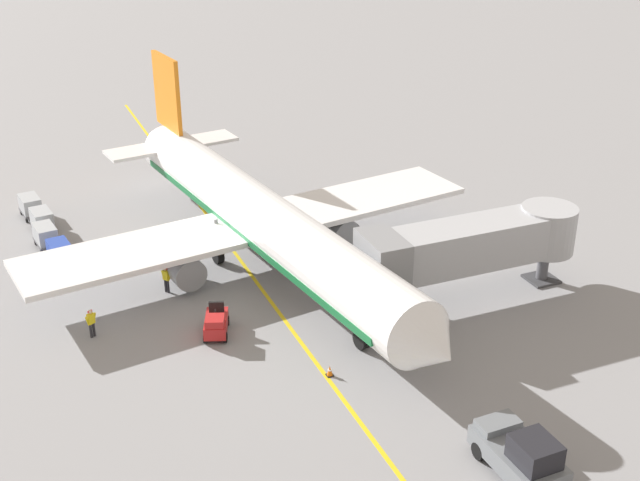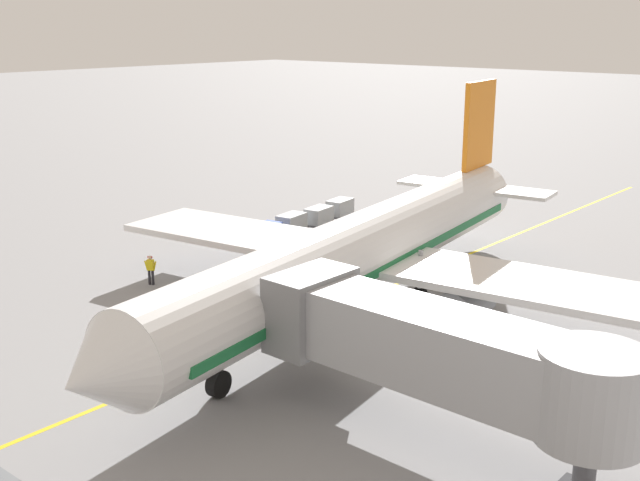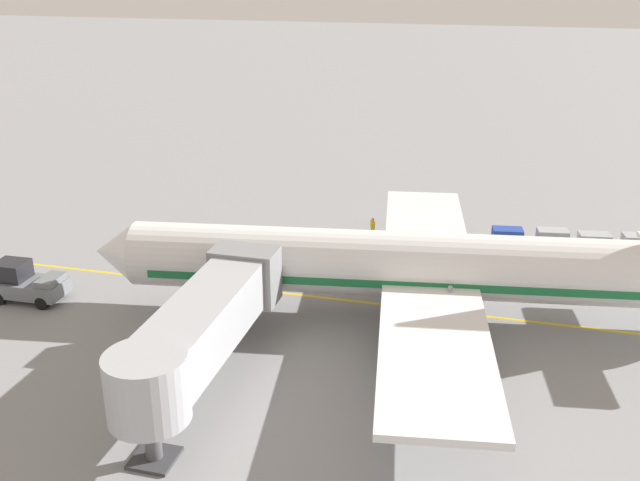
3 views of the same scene
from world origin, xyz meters
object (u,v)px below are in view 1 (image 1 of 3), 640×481
Objects in this scene: ground_crew_wing_walker at (166,278)px; ground_crew_loader at (91,322)px; baggage_cart_second_in_train at (45,235)px; parked_airliner at (261,220)px; baggage_tug_lead at (216,323)px; safety_cone_nose_left at (330,371)px; baggage_cart_front at (60,252)px; baggage_cart_third_in_train at (42,219)px; jet_bridge at (472,244)px; pushback_tractor at (521,454)px; baggage_cart_tail_end at (30,205)px.

ground_crew_wing_walker and ground_crew_loader have the same top height.
parked_airliner is at bearing 147.29° from baggage_cart_second_in_train.
parked_airliner is at bearing -126.01° from baggage_tug_lead.
baggage_tug_lead is 7.37m from safety_cone_nose_left.
baggage_cart_front is 1.76× the size of ground_crew_loader.
baggage_cart_third_in_train is 15.44m from ground_crew_loader.
ground_crew_wing_walker is at bearing 123.07° from baggage_cart_second_in_train.
parked_airliner is at bearing -40.96° from jet_bridge.
baggage_cart_front is 1.76× the size of ground_crew_wing_walker.
safety_cone_nose_left is at bearing 115.18° from ground_crew_wing_walker.
pushback_tractor is 23.73m from ground_crew_loader.
baggage_cart_third_in_train is 13.38m from ground_crew_wing_walker.
ground_crew_loader is (6.33, -2.39, 0.24)m from baggage_tug_lead.
baggage_tug_lead is at bearing 159.27° from ground_crew_loader.
ground_crew_wing_walker is at bearing -76.62° from baggage_tug_lead.
ground_crew_wing_walker is (16.47, -7.47, -2.50)m from jet_bridge.
safety_cone_nose_left is at bearing 21.95° from jet_bridge.
baggage_cart_third_in_train is at bearing -86.29° from ground_crew_loader.
pushback_tractor is at bearing 66.01° from jet_bridge.
baggage_cart_tail_end is at bearing -85.52° from baggage_cart_second_in_train.
baggage_tug_lead is at bearing 53.99° from parked_airliner.
ground_crew_loader is (-0.49, 9.57, 0.00)m from baggage_cart_front.
baggage_cart_front is 21.12m from safety_cone_nose_left.
jet_bridge is at bearing 139.04° from parked_airliner.
safety_cone_nose_left is (-11.52, 23.85, -0.66)m from baggage_cart_third_in_train.
parked_airliner is 22.07× the size of ground_crew_wing_walker.
jet_bridge is 4.66× the size of baggage_cart_second_in_train.
pushback_tractor is 37.37m from baggage_cart_third_in_train.
safety_cone_nose_left is (-11.01, 18.01, -0.66)m from baggage_cart_front.
jet_bridge is 4.66× the size of baggage_cart_third_in_train.
baggage_cart_tail_end is at bearing -46.73° from parked_airliner.
parked_airliner reaches higher than baggage_cart_tail_end.
baggage_cart_second_in_train is at bearing -32.71° from parked_airliner.
baggage_cart_third_in_train is at bearing -40.96° from jet_bridge.
baggage_cart_tail_end is 29.38m from safety_cone_nose_left.
baggage_cart_second_in_train is (22.48, -16.69, -2.51)m from jet_bridge.
ground_crew_wing_walker is (-5.43, 6.15, 0.00)m from baggage_cart_front.
safety_cone_nose_left is (10.90, 4.39, -3.16)m from jet_bridge.
pushback_tractor is 23.99m from ground_crew_wing_walker.
baggage_tug_lead reaches higher than safety_cone_nose_left.
baggage_cart_tail_end is at bearing -66.64° from ground_crew_wing_walker.
baggage_cart_third_in_train is 26.49m from safety_cone_nose_left.
parked_airliner reaches higher than baggage_cart_front.
baggage_cart_tail_end is 5.03× the size of safety_cone_nose_left.
baggage_cart_third_in_train is 5.03× the size of safety_cone_nose_left.
parked_airliner is at bearing -157.98° from ground_crew_loader.
pushback_tractor is 1.50× the size of baggage_cart_front.
baggage_cart_second_in_train is 2.77m from baggage_cart_third_in_train.
safety_cone_nose_left is at bearing 115.78° from baggage_cart_third_in_train.
baggage_cart_second_in_train and baggage_cart_third_in_train have the same top height.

